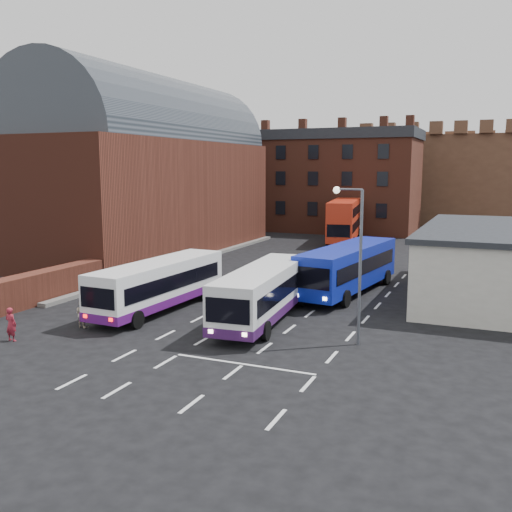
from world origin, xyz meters
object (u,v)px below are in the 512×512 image
at_px(bus_blue, 348,266).
at_px(bus_white_outbound, 159,282).
at_px(street_lamp, 355,251).
at_px(pedestrian_beige, 82,314).
at_px(pedestrian_red, 11,324).
at_px(bus_red_double, 344,220).
at_px(bus_white_inbound, 263,290).

bearing_deg(bus_blue, bus_white_outbound, 51.76).
distance_m(street_lamp, pedestrian_beige, 13.54).
distance_m(bus_white_outbound, street_lamp, 11.61).
relative_size(pedestrian_red, pedestrian_beige, 1.14).
bearing_deg(pedestrian_beige, bus_red_double, -90.24).
bearing_deg(street_lamp, bus_red_double, 105.03).
distance_m(bus_blue, pedestrian_red, 19.46).
bearing_deg(street_lamp, bus_blue, 105.23).
relative_size(street_lamp, pedestrian_beige, 5.09).
height_order(bus_white_outbound, bus_white_inbound, bus_white_inbound).
xyz_separation_m(bus_white_inbound, pedestrian_red, (-9.14, -7.62, -0.84)).
bearing_deg(pedestrian_beige, bus_white_inbound, -143.66).
relative_size(bus_white_outbound, bus_blue, 0.90).
height_order(bus_white_outbound, bus_red_double, bus_red_double).
bearing_deg(bus_white_outbound, street_lamp, -6.57).
bearing_deg(pedestrian_beige, pedestrian_red, 70.19).
xyz_separation_m(bus_blue, bus_red_double, (-6.36, 23.82, 0.59)).
height_order(street_lamp, pedestrian_red, street_lamp).
height_order(bus_white_inbound, bus_blue, bus_blue).
distance_m(bus_white_inbound, bus_red_double, 32.09).
height_order(bus_white_inbound, pedestrian_red, bus_white_inbound).
bearing_deg(bus_blue, pedestrian_beige, 58.90).
bearing_deg(bus_red_double, bus_white_outbound, 77.58).
bearing_deg(street_lamp, bus_white_inbound, 158.88).
distance_m(bus_white_inbound, pedestrian_red, 11.93).
xyz_separation_m(bus_white_outbound, pedestrian_beige, (-1.64, -4.39, -0.92)).
relative_size(bus_blue, pedestrian_beige, 8.14).
height_order(bus_white_outbound, pedestrian_beige, bus_white_outbound).
relative_size(bus_blue, street_lamp, 1.60).
height_order(bus_white_inbound, bus_red_double, bus_red_double).
distance_m(street_lamp, pedestrian_red, 15.71).
bearing_deg(bus_white_inbound, bus_blue, -111.34).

